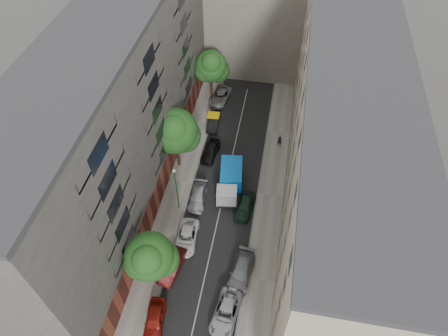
% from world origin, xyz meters
% --- Properties ---
extents(ground, '(120.00, 120.00, 0.00)m').
position_xyz_m(ground, '(0.00, 0.00, 0.00)').
color(ground, '#4C4C49').
rests_on(ground, ground).
extents(road_surface, '(8.00, 44.00, 0.02)m').
position_xyz_m(road_surface, '(0.00, 0.00, 0.01)').
color(road_surface, black).
rests_on(road_surface, ground).
extents(sidewalk_left, '(3.00, 44.00, 0.15)m').
position_xyz_m(sidewalk_left, '(-5.50, 0.00, 0.07)').
color(sidewalk_left, gray).
rests_on(sidewalk_left, ground).
extents(sidewalk_right, '(3.00, 44.00, 0.15)m').
position_xyz_m(sidewalk_right, '(5.50, 0.00, 0.07)').
color(sidewalk_right, gray).
rests_on(sidewalk_right, ground).
extents(building_left, '(8.00, 44.00, 20.00)m').
position_xyz_m(building_left, '(-11.00, 0.00, 10.00)').
color(building_left, '#454441').
rests_on(building_left, ground).
extents(building_right, '(8.00, 44.00, 20.00)m').
position_xyz_m(building_right, '(11.00, 0.00, 10.00)').
color(building_right, '#BFAC94').
rests_on(building_right, ground).
extents(building_endcap, '(18.00, 12.00, 18.00)m').
position_xyz_m(building_endcap, '(0.00, 28.00, 9.00)').
color(building_endcap, gray).
rests_on(building_endcap, ground).
extents(tarp_truck, '(3.16, 6.46, 2.86)m').
position_xyz_m(tarp_truck, '(0.60, 0.09, 1.58)').
color(tarp_truck, black).
rests_on(tarp_truck, ground).
extents(car_left_0, '(2.20, 4.45, 1.46)m').
position_xyz_m(car_left_0, '(-3.60, -17.00, 0.73)').
color(car_left_0, maroon).
rests_on(car_left_0, ground).
extents(car_left_1, '(2.24, 4.61, 1.45)m').
position_xyz_m(car_left_1, '(-3.40, -11.40, 0.73)').
color(car_left_1, '#490F0E').
rests_on(car_left_1, ground).
extents(car_left_2, '(2.47, 4.89, 1.33)m').
position_xyz_m(car_left_2, '(-2.80, -7.80, 0.66)').
color(car_left_2, silver).
rests_on(car_left_2, ground).
extents(car_left_3, '(1.98, 4.55, 1.30)m').
position_xyz_m(car_left_3, '(-2.80, -2.20, 0.65)').
color(car_left_3, '#B7B7BC').
rests_on(car_left_3, ground).
extents(car_left_4, '(2.21, 4.51, 1.48)m').
position_xyz_m(car_left_4, '(-2.84, 5.28, 0.74)').
color(car_left_4, black).
rests_on(car_left_4, ground).
extents(car_left_5, '(1.65, 4.32, 1.41)m').
position_xyz_m(car_left_5, '(-3.53, 11.00, 0.70)').
color(car_left_5, black).
rests_on(car_left_5, ground).
extents(car_left_6, '(3.02, 5.37, 1.42)m').
position_xyz_m(car_left_6, '(-3.60, 16.60, 0.71)').
color(car_left_6, '#B5B5BA').
rests_on(car_left_6, ground).
extents(car_right_0, '(2.89, 5.21, 1.38)m').
position_xyz_m(car_right_0, '(2.80, -15.13, 0.69)').
color(car_right_0, '#BAB9BE').
rests_on(car_right_0, ground).
extents(car_right_1, '(2.68, 5.30, 1.47)m').
position_xyz_m(car_right_1, '(3.60, -10.80, 0.74)').
color(car_right_1, slate).
rests_on(car_right_1, ground).
extents(car_right_2, '(2.23, 4.49, 1.47)m').
position_xyz_m(car_right_2, '(2.80, -2.60, 0.73)').
color(car_right_2, black).
rests_on(car_right_2, ground).
extents(tree_near, '(4.92, 4.58, 7.79)m').
position_xyz_m(tree_near, '(-4.50, -13.27, 5.34)').
color(tree_near, '#382619').
rests_on(tree_near, sidewalk_left).
extents(tree_mid, '(5.69, 5.47, 8.64)m').
position_xyz_m(tree_mid, '(-6.30, 2.68, 5.80)').
color(tree_mid, '#382619').
rests_on(tree_mid, sidewalk_left).
extents(tree_far, '(4.85, 4.50, 8.05)m').
position_xyz_m(tree_far, '(-4.83, 16.55, 5.58)').
color(tree_far, '#382619').
rests_on(tree_far, sidewalk_left).
extents(lamp_post, '(0.36, 0.36, 6.58)m').
position_xyz_m(lamp_post, '(-4.74, -3.70, 4.19)').
color(lamp_post, '#1A5B2F').
rests_on(lamp_post, sidewalk_left).
extents(pedestrian, '(0.63, 0.47, 1.59)m').
position_xyz_m(pedestrian, '(5.79, 8.50, 0.94)').
color(pedestrian, black).
rests_on(pedestrian, sidewalk_right).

